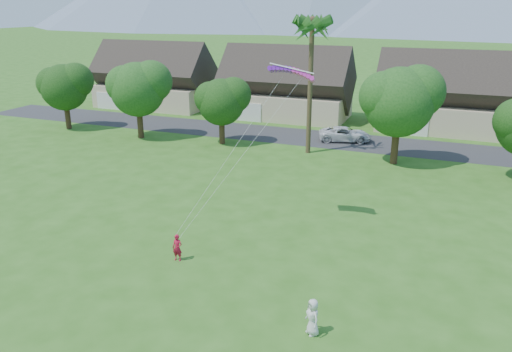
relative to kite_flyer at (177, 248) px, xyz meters
The scene contains 9 objects.
ground 6.16m from the kite_flyer, 62.61° to the right, with size 500.00×500.00×0.00m, color #2D6019.
street 28.72m from the kite_flyer, 84.38° to the left, with size 90.00×7.00×0.01m, color #2D2D30.
kite_flyer is the anchor object (origin of this frame).
watcher 9.32m from the kite_flyer, 22.55° to the right, with size 0.81×0.53×1.67m, color silver.
parked_car 28.75m from the kite_flyer, 83.65° to the left, with size 2.44×5.29×1.47m, color silver.
houses_row 37.81m from the kite_flyer, 84.97° to the left, with size 72.75×8.19×8.86m.
tree_row 22.93m from the kite_flyer, 85.76° to the left, with size 62.27×6.67×8.45m.
fan_palm 25.59m from the kite_flyer, 87.99° to the left, with size 3.00×3.00×13.80m.
parafoil_kite 12.05m from the kite_flyer, 59.15° to the left, with size 2.85×1.20×0.50m.
Camera 1 is at (10.16, -15.73, 13.30)m, focal length 35.00 mm.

